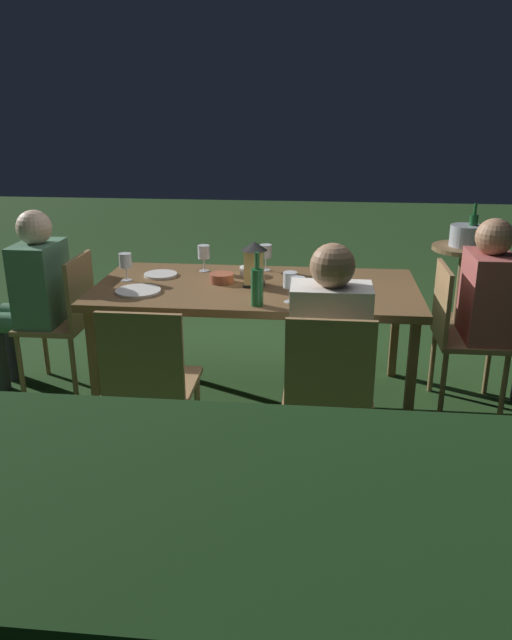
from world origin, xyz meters
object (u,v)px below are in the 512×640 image
(wine_glass_b, at_px, (266,253))
(wine_glass_d, at_px, (204,253))
(chair_head_far, at_px, (65,317))
(person_in_rust, at_px, (497,307))
(bowl_bread, at_px, (222,278))
(person_in_cream, at_px, (329,343))
(wine_glass_a, at_px, (125,262))
(person_in_green, at_px, (32,292))
(ice_bucket, at_px, (467,234))
(wine_glass_e, at_px, (290,281))
(bowl_olives, at_px, (250,271))
(chair_side_right_b, at_px, (150,380))
(chair_side_right_a, at_px, (328,388))
(chair_head_near, at_px, (459,330))
(dining_table, at_px, (256,294))
(plate_b, at_px, (161,275))
(wine_glass_c, at_px, (298,287))
(green_bottle_on_table, at_px, (257,286))
(lantern_centerpiece, at_px, (254,261))
(side_table, at_px, (462,273))
(plate_a, at_px, (138,291))

(wine_glass_b, distance_m, wine_glass_d, 0.40)
(chair_head_far, xyz_separation_m, wine_glass_b, (-1.23, -0.35, 0.36))
(person_in_rust, height_order, bowl_bread, person_in_rust)
(person_in_cream, height_order, wine_glass_a, person_in_cream)
(person_in_green, relative_size, bowl_bread, 7.93)
(chair_head_far, distance_m, ice_bucket, 3.15)
(wine_glass_e, bearing_deg, wine_glass_a, -17.78)
(bowl_bread, bearing_deg, bowl_olives, -129.38)
(chair_side_right_b, xyz_separation_m, person_in_cream, (-0.86, -0.20, 0.15))
(bowl_bread, bearing_deg, wine_glass_b, -128.10)
(chair_side_right_a, relative_size, wine_glass_e, 5.15)
(chair_head_near, height_order, wine_glass_d, wine_glass_d)
(chair_head_far, distance_m, bowl_olives, 1.19)
(dining_table, relative_size, wine_glass_b, 11.28)
(plate_b, bearing_deg, person_in_cream, 141.98)
(chair_side_right_a, bearing_deg, wine_glass_c, -70.04)
(chair_head_far, height_order, wine_glass_d, wine_glass_d)
(green_bottle_on_table, distance_m, plate_b, 0.85)
(chair_head_near, height_order, lantern_centerpiece, lantern_centerpiece)
(chair_side_right_b, xyz_separation_m, wine_glass_d, (-0.06, -1.15, 0.36))
(chair_side_right_a, relative_size, ice_bucket, 2.53)
(person_in_cream, height_order, bowl_bread, person_in_cream)
(chair_head_far, height_order, wine_glass_c, wine_glass_c)
(side_table, bearing_deg, wine_glass_d, 33.02)
(chair_head_far, bearing_deg, chair_side_right_b, 131.97)
(chair_head_far, distance_m, bowl_bread, 1.02)
(lantern_centerpiece, bearing_deg, dining_table, 173.11)
(chair_head_near, relative_size, plate_a, 3.36)
(person_in_green, bearing_deg, wine_glass_c, 166.48)
(person_in_rust, bearing_deg, side_table, -95.22)
(chair_side_right_b, xyz_separation_m, ice_bucket, (-1.97, -2.39, 0.26))
(wine_glass_e, distance_m, side_table, 2.29)
(plate_b, bearing_deg, green_bottle_on_table, 141.49)
(ice_bucket, bearing_deg, bowl_olives, 39.06)
(wine_glass_e, xyz_separation_m, side_table, (-1.32, -1.83, -0.41))
(person_in_rust, xyz_separation_m, green_bottle_on_table, (1.35, 0.37, 0.20))
(chair_head_far, bearing_deg, person_in_rust, 180.00)
(person_in_green, height_order, plate_a, person_in_green)
(dining_table, height_order, person_in_rust, person_in_rust)
(chair_side_right_b, distance_m, bowl_olives, 1.18)
(person_in_cream, distance_m, side_table, 2.46)
(chair_side_right_b, relative_size, chair_head_near, 1.00)
(bowl_olives, bearing_deg, person_in_green, 9.74)
(chair_head_far, height_order, bowl_olives, chair_head_far)
(plate_a, relative_size, ice_bucket, 0.75)
(lantern_centerpiece, height_order, wine_glass_a, lantern_centerpiece)
(plate_b, height_order, side_table, plate_b)
(plate_b, bearing_deg, bowl_bread, 164.85)
(person_in_cream, distance_m, wine_glass_d, 1.26)
(person_in_green, height_order, ice_bucket, person_in_green)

